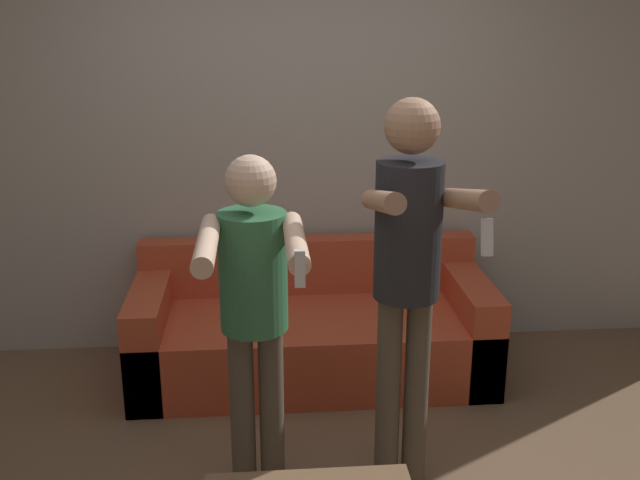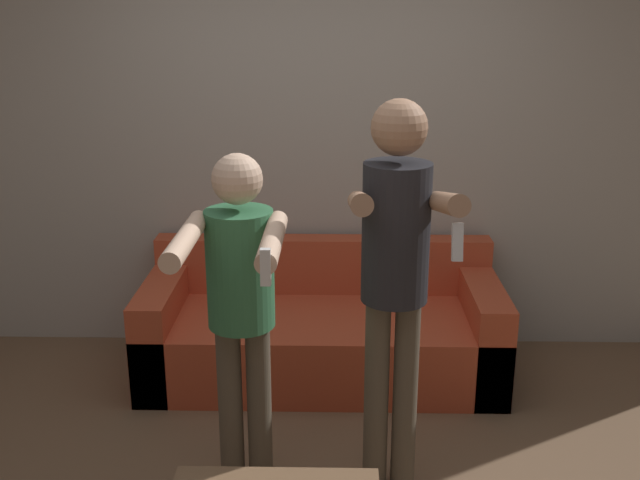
# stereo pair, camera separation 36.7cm
# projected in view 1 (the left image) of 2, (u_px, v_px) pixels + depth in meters

# --- Properties ---
(wall_back) EXTENTS (6.40, 0.06, 2.70)m
(wall_back) POSITION_uv_depth(u_px,v_px,m) (297.00, 136.00, 4.56)
(wall_back) COLOR #B7B2A8
(wall_back) RESTS_ON ground_plane
(couch) EXTENTS (2.07, 0.88, 0.74)m
(couch) POSITION_uv_depth(u_px,v_px,m) (312.00, 332.00, 4.45)
(couch) COLOR #C64C2D
(couch) RESTS_ON ground_plane
(person_standing_left) EXTENTS (0.41, 0.74, 1.55)m
(person_standing_left) POSITION_uv_depth(u_px,v_px,m) (254.00, 295.00, 3.13)
(person_standing_left) COLOR brown
(person_standing_left) RESTS_ON ground_plane
(person_standing_right) EXTENTS (0.40, 0.72, 1.77)m
(person_standing_right) POSITION_uv_depth(u_px,v_px,m) (408.00, 258.00, 3.14)
(person_standing_right) COLOR brown
(person_standing_right) RESTS_ON ground_plane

